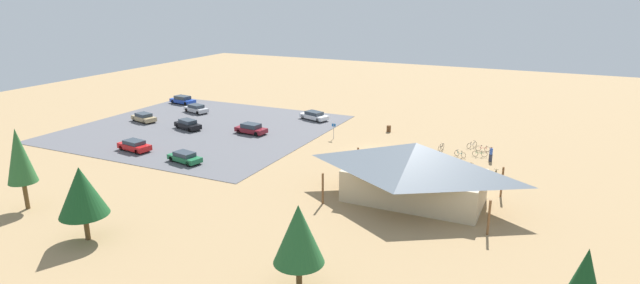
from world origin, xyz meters
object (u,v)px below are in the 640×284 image
object	(u,v)px
bike_pavilion	(415,168)
bicycle_black_lone_west	(441,148)
car_blue_second_row	(183,100)
trash_bin	(389,129)
bicycle_green_near_sign	(480,154)
car_maroon_front_row	(251,129)
bicycle_purple_yard_left	(358,171)
car_black_aisle_side	(188,124)
bicycle_white_edge_south	(444,156)
car_red_by_curb	(134,145)
car_tan_near_entry	(144,117)
bicycle_teal_back_row	(460,154)
visitor_crossing_yard	(491,154)
lot_sign	(334,129)
car_silver_inner_stall	(196,109)
car_white_end_stall	(314,116)
pine_east	(299,234)
bicycle_red_yard_center	(483,149)
pine_midwest	(82,191)
pine_mideast	(19,156)
bicycle_orange_near_porch	(471,167)
visitor_by_pavilion	(394,154)
bicycle_silver_yard_front	(472,145)
car_green_far_end	(185,157)
bicycle_yellow_yard_right	(495,174)

from	to	relation	value
bike_pavilion	bicycle_black_lone_west	distance (m)	17.14
car_blue_second_row	bicycle_black_lone_west	bearing A→B (deg)	170.35
bike_pavilion	trash_bin	distance (m)	24.75
bicycle_green_near_sign	car_maroon_front_row	world-z (taller)	car_maroon_front_row
bicycle_purple_yard_left	car_black_aisle_side	size ratio (longest dim) A/B	0.30
bike_pavilion	bicycle_white_edge_south	xyz separation A→B (m)	(0.05, -13.58, -2.85)
car_red_by_curb	car_tan_near_entry	distance (m)	15.19
bicycle_teal_back_row	bicycle_purple_yard_left	world-z (taller)	bicycle_purple_yard_left
bicycle_black_lone_west	bicycle_white_edge_south	xyz separation A→B (m)	(-1.09, 3.29, -0.05)
car_maroon_front_row	visitor_crossing_yard	xyz separation A→B (m)	(-31.65, -1.74, 0.20)
lot_sign	car_silver_inner_stall	size ratio (longest dim) A/B	0.46
trash_bin	bicycle_green_near_sign	size ratio (longest dim) A/B	0.52
car_red_by_curb	car_white_end_stall	xyz separation A→B (m)	(-13.05, -23.85, -0.02)
pine_east	bicycle_red_yard_center	world-z (taller)	pine_east
pine_midwest	pine_mideast	bearing A→B (deg)	-11.08
car_blue_second_row	bicycle_green_near_sign	bearing A→B (deg)	170.65
bicycle_green_near_sign	car_maroon_front_row	xyz separation A→B (m)	(30.25, 2.98, 0.38)
pine_midwest	bicycle_orange_near_porch	world-z (taller)	pine_midwest
bicycle_white_edge_south	visitor_by_pavilion	distance (m)	6.11
car_black_aisle_side	car_red_by_curb	bearing A→B (deg)	94.17
bicycle_silver_yard_front	car_red_by_curb	xyz separation A→B (m)	(37.45, 19.23, 0.33)
lot_sign	visitor_crossing_yard	bearing A→B (deg)	177.53
bike_pavilion	bicycle_green_near_sign	world-z (taller)	bike_pavilion
trash_bin	visitor_crossing_yard	bearing A→B (deg)	153.15
lot_sign	car_white_end_stall	bearing A→B (deg)	-49.93
pine_mideast	bicycle_teal_back_row	bearing A→B (deg)	-135.35
pine_midwest	bike_pavilion	bearing A→B (deg)	-138.39
car_maroon_front_row	bicycle_orange_near_porch	bearing A→B (deg)	175.54
bicycle_silver_yard_front	car_blue_second_row	distance (m)	50.68
bicycle_white_edge_south	bicycle_black_lone_west	bearing A→B (deg)	-71.68
car_red_by_curb	car_green_far_end	world-z (taller)	car_red_by_curb
bicycle_red_yard_center	visitor_crossing_yard	bearing A→B (deg)	110.86
bike_pavilion	car_blue_second_row	size ratio (longest dim) A/B	3.02
bicycle_purple_yard_left	visitor_by_pavilion	xyz separation A→B (m)	(-2.25, -5.64, 0.54)
bicycle_teal_back_row	pine_east	bearing A→B (deg)	82.54
bicycle_red_yard_center	visitor_by_pavilion	world-z (taller)	visitor_by_pavilion
bicycle_yellow_yard_right	car_tan_near_entry	bearing A→B (deg)	-2.58
bicycle_black_lone_west	pine_mideast	bearing A→B (deg)	48.45
car_tan_near_entry	car_green_far_end	world-z (taller)	car_tan_near_entry
bicycle_white_edge_south	bicycle_silver_yard_front	size ratio (longest dim) A/B	0.98
lot_sign	car_red_by_curb	xyz separation A→B (m)	(20.00, 15.58, -0.69)
car_tan_near_entry	bicycle_teal_back_row	bearing A→B (deg)	-176.13
pine_east	bicycle_teal_back_row	xyz separation A→B (m)	(-4.33, -33.04, -3.54)
pine_midwest	visitor_crossing_yard	xyz separation A→B (m)	(-26.21, -33.97, -3.13)
bicycle_black_lone_west	car_tan_near_entry	bearing A→B (deg)	6.19
bicycle_purple_yard_left	pine_mideast	bearing A→B (deg)	41.95
car_white_end_stall	pine_east	bearing A→B (deg)	114.81
bicycle_white_edge_south	bicycle_silver_yard_front	xyz separation A→B (m)	(-2.18, -6.06, 0.04)
pine_east	car_tan_near_entry	xyz separation A→B (m)	(42.16, -29.89, -3.19)
pine_east	visitor_by_pavilion	xyz separation A→B (m)	(2.20, -27.88, -2.99)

